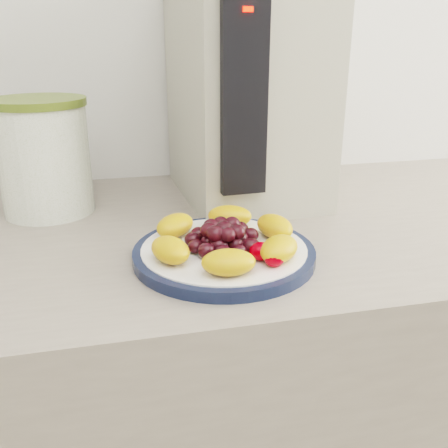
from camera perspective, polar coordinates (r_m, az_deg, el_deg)
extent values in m
cylinder|color=#131D38|center=(0.67, 0.00, -3.41)|extent=(0.24, 0.24, 0.01)
cylinder|color=white|center=(0.67, 0.00, -3.33)|extent=(0.22, 0.22, 0.02)
cylinder|color=#556A21|center=(0.87, -19.84, 6.84)|extent=(0.19, 0.19, 0.18)
cylinder|color=#5A6924|center=(0.86, -20.63, 12.93)|extent=(0.20, 0.20, 0.01)
cube|color=#ACA794|center=(0.90, 2.42, 15.42)|extent=(0.24, 0.32, 0.39)
cube|color=black|center=(0.73, 2.27, 14.54)|extent=(0.07, 0.03, 0.29)
cube|color=#FF0C05|center=(0.72, 2.74, 23.32)|extent=(0.01, 0.01, 0.01)
ellipsoid|color=orange|center=(0.69, 5.82, -0.27)|extent=(0.06, 0.07, 0.03)
ellipsoid|color=orange|center=(0.73, 0.66, 0.93)|extent=(0.07, 0.06, 0.03)
ellipsoid|color=orange|center=(0.70, -5.62, -0.16)|extent=(0.07, 0.08, 0.03)
ellipsoid|color=orange|center=(0.62, -6.16, -2.95)|extent=(0.06, 0.07, 0.03)
ellipsoid|color=orange|center=(0.58, 0.52, -4.40)|extent=(0.07, 0.05, 0.03)
ellipsoid|color=orange|center=(0.62, 6.32, -2.82)|extent=(0.07, 0.08, 0.03)
ellipsoid|color=black|center=(0.66, 0.00, -1.85)|extent=(0.02, 0.02, 0.02)
ellipsoid|color=black|center=(0.66, 1.79, -1.65)|extent=(0.02, 0.02, 0.02)
ellipsoid|color=black|center=(0.68, 0.53, -1.09)|extent=(0.02, 0.02, 0.02)
ellipsoid|color=black|center=(0.67, -1.23, -1.34)|extent=(0.02, 0.02, 0.02)
ellipsoid|color=black|center=(0.65, -1.82, -2.05)|extent=(0.02, 0.02, 0.02)
ellipsoid|color=black|center=(0.64, -0.56, -2.48)|extent=(0.02, 0.02, 0.02)
ellipsoid|color=black|center=(0.64, 1.29, -2.38)|extent=(0.02, 0.02, 0.02)
ellipsoid|color=black|center=(0.68, 3.10, -1.24)|extent=(0.02, 0.02, 0.02)
ellipsoid|color=black|center=(0.69, 1.82, -0.63)|extent=(0.02, 0.02, 0.02)
ellipsoid|color=black|center=(0.70, 0.12, -0.44)|extent=(0.02, 0.02, 0.02)
ellipsoid|color=black|center=(0.69, -1.61, -0.62)|extent=(0.02, 0.02, 0.02)
ellipsoid|color=black|center=(0.68, -2.96, -1.15)|extent=(0.02, 0.02, 0.02)
ellipsoid|color=black|center=(0.66, -3.59, -1.80)|extent=(0.02, 0.02, 0.02)
ellipsoid|color=black|center=(0.64, -3.27, -2.60)|extent=(0.02, 0.02, 0.02)
ellipsoid|color=black|center=(0.63, -2.01, -3.07)|extent=(0.02, 0.02, 0.02)
ellipsoid|color=black|center=(0.62, -0.14, -3.32)|extent=(0.02, 0.02, 0.02)
ellipsoid|color=black|center=(0.63, 1.78, -3.23)|extent=(0.02, 0.02, 0.02)
ellipsoid|color=black|center=(0.64, 3.15, -2.58)|extent=(0.02, 0.02, 0.02)
ellipsoid|color=black|center=(0.65, 0.00, -0.58)|extent=(0.02, 0.02, 0.02)
ellipsoid|color=black|center=(0.67, 0.92, -0.05)|extent=(0.02, 0.02, 0.02)
ellipsoid|color=black|center=(0.67, -0.39, 0.02)|extent=(0.02, 0.02, 0.02)
ellipsoid|color=black|center=(0.66, -1.48, -0.26)|extent=(0.02, 0.02, 0.02)
ellipsoid|color=black|center=(0.65, -1.73, -0.73)|extent=(0.02, 0.02, 0.02)
ellipsoid|color=black|center=(0.64, -0.96, -1.14)|extent=(0.02, 0.02, 0.02)
ellipsoid|color=black|center=(0.63, 0.41, -1.26)|extent=(0.02, 0.02, 0.02)
ellipsoid|color=black|center=(0.64, 1.52, -0.94)|extent=(0.02, 0.02, 0.02)
ellipsoid|color=#E90009|center=(0.62, 4.26, -3.12)|extent=(0.03, 0.03, 0.02)
ellipsoid|color=#E90009|center=(0.64, 6.21, -2.71)|extent=(0.03, 0.03, 0.02)
ellipsoid|color=#E90009|center=(0.61, 5.83, -3.78)|extent=(0.04, 0.04, 0.02)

